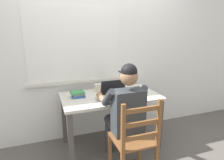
% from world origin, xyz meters
% --- Properties ---
extents(ground_plane, '(8.00, 8.00, 0.00)m').
position_xyz_m(ground_plane, '(0.00, 0.00, 0.00)').
color(ground_plane, '#56514C').
extents(back_wall, '(6.00, 0.08, 2.60)m').
position_xyz_m(back_wall, '(-0.01, 0.43, 1.30)').
color(back_wall, silver).
rests_on(back_wall, ground).
extents(desk, '(1.27, 0.71, 0.74)m').
position_xyz_m(desk, '(0.00, 0.00, 0.63)').
color(desk, beige).
rests_on(desk, ground).
extents(seated_person, '(0.50, 0.60, 1.25)m').
position_xyz_m(seated_person, '(0.02, -0.43, 0.69)').
color(seated_person, '#33383D').
rests_on(seated_person, ground).
extents(wooden_chair, '(0.42, 0.42, 0.95)m').
position_xyz_m(wooden_chair, '(0.02, -0.71, 0.47)').
color(wooden_chair, brown).
rests_on(wooden_chair, ground).
extents(laptop, '(0.33, 0.31, 0.22)m').
position_xyz_m(laptop, '(0.02, -0.14, 0.79)').
color(laptop, '#232328').
rests_on(laptop, desk).
extents(computer_mouse, '(0.06, 0.10, 0.03)m').
position_xyz_m(computer_mouse, '(0.27, -0.23, 0.76)').
color(computer_mouse, '#232328').
rests_on(computer_mouse, desk).
extents(coffee_mug_white, '(0.13, 0.09, 0.10)m').
position_xyz_m(coffee_mug_white, '(-0.10, 0.23, 0.79)').
color(coffee_mug_white, beige).
rests_on(coffee_mug_white, desk).
extents(coffee_mug_dark, '(0.12, 0.08, 0.09)m').
position_xyz_m(coffee_mug_dark, '(0.09, 0.21, 0.78)').
color(coffee_mug_dark, black).
rests_on(coffee_mug_dark, desk).
extents(book_stack_main, '(0.19, 0.16, 0.08)m').
position_xyz_m(book_stack_main, '(-0.41, 0.07, 0.78)').
color(book_stack_main, '#2D5B9E').
rests_on(book_stack_main, desk).
extents(paper_pile_near_laptop, '(0.26, 0.22, 0.01)m').
position_xyz_m(paper_pile_near_laptop, '(0.06, -0.15, 0.74)').
color(paper_pile_near_laptop, silver).
rests_on(paper_pile_near_laptop, desk).
extents(landscape_photo_print, '(0.15, 0.11, 0.00)m').
position_xyz_m(landscape_photo_print, '(0.29, 0.09, 0.74)').
color(landscape_photo_print, '#C63D33').
rests_on(landscape_photo_print, desk).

